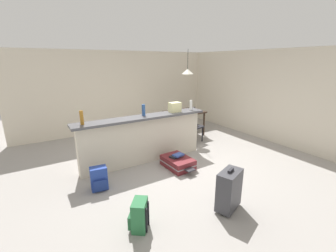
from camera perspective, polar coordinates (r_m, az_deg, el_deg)
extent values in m
cube|color=gray|center=(5.17, 1.76, -9.07)|extent=(13.00, 13.00, 0.05)
cube|color=beige|center=(7.47, -11.30, 8.70)|extent=(6.60, 0.10, 2.50)
cube|color=beige|center=(7.09, 21.64, 7.50)|extent=(0.10, 6.00, 2.50)
cube|color=beige|center=(4.96, -6.08, -3.70)|extent=(2.80, 0.20, 1.00)
cube|color=#4C4C51|center=(4.81, -6.26, 2.19)|extent=(2.96, 0.40, 0.05)
cylinder|color=#9E661E|center=(4.41, -21.13, 1.99)|extent=(0.07, 0.07, 0.26)
cylinder|color=#284C89|center=(4.84, -6.25, 4.05)|extent=(0.07, 0.07, 0.24)
cylinder|color=silver|center=(5.42, 5.85, 5.33)|extent=(0.07, 0.07, 0.24)
cube|color=beige|center=(5.19, 1.74, 4.82)|extent=(0.26, 0.18, 0.22)
cube|color=#332319|center=(6.74, 4.20, 3.60)|extent=(1.10, 0.80, 0.04)
cylinder|color=#332319|center=(6.29, 2.32, -0.77)|extent=(0.06, 0.06, 0.70)
cylinder|color=#332319|center=(6.86, 9.12, 0.49)|extent=(0.06, 0.06, 0.70)
cylinder|color=#332319|center=(6.84, -0.86, 0.64)|extent=(0.06, 0.06, 0.70)
cylinder|color=#332319|center=(7.37, 5.69, 1.70)|extent=(0.06, 0.06, 0.70)
cube|color=black|center=(6.27, 6.77, -0.15)|extent=(0.48, 0.48, 0.04)
cube|color=black|center=(6.31, 5.59, 2.44)|extent=(0.40, 0.12, 0.48)
cylinder|color=black|center=(6.12, 6.90, -2.77)|extent=(0.04, 0.04, 0.41)
cylinder|color=black|center=(6.36, 8.73, -2.11)|extent=(0.04, 0.04, 0.41)
cylinder|color=black|center=(6.32, 4.66, -2.10)|extent=(0.04, 0.04, 0.41)
cylinder|color=black|center=(6.55, 6.52, -1.49)|extent=(0.04, 0.04, 0.41)
cylinder|color=black|center=(6.57, 5.07, 16.49)|extent=(0.01, 0.01, 0.55)
cone|color=white|center=(6.58, 5.00, 13.65)|extent=(0.34, 0.34, 0.14)
sphere|color=white|center=(6.58, 4.98, 12.96)|extent=(0.07, 0.07, 0.07)
cube|color=maroon|center=(4.83, 2.48, -9.22)|extent=(0.51, 0.70, 0.22)
cube|color=gray|center=(4.83, 2.48, -9.22)|extent=(0.52, 0.71, 0.02)
cube|color=#2D2D33|center=(4.54, 5.61, -11.02)|extent=(0.19, 0.15, 0.02)
cube|color=#38383D|center=(3.59, 15.28, -15.40)|extent=(0.50, 0.38, 0.60)
cylinder|color=black|center=(3.61, 13.65, -20.82)|extent=(0.07, 0.05, 0.06)
cylinder|color=black|center=(3.90, 16.10, -17.92)|extent=(0.07, 0.05, 0.06)
cube|color=#232328|center=(3.44, 15.68, -10.84)|extent=(0.15, 0.09, 0.04)
cube|color=#233D93|center=(4.19, -17.16, -12.61)|extent=(0.30, 0.21, 0.42)
cube|color=navy|center=(4.13, -16.85, -14.20)|extent=(0.23, 0.09, 0.19)
cube|color=black|center=(4.28, -18.28, -12.38)|extent=(0.04, 0.03, 0.36)
cube|color=black|center=(4.30, -16.40, -12.12)|extent=(0.04, 0.03, 0.36)
cube|color=#286B3D|center=(3.23, -7.19, -21.54)|extent=(0.31, 0.33, 0.42)
cube|color=#205530|center=(3.29, -9.16, -22.35)|extent=(0.18, 0.21, 0.19)
cube|color=black|center=(3.28, -5.07, -21.26)|extent=(0.04, 0.04, 0.36)
cube|color=black|center=(3.17, -5.55, -22.78)|extent=(0.04, 0.04, 0.36)
cube|color=black|center=(4.79, 1.80, -7.75)|extent=(0.25, 0.21, 0.03)
cube|color=#334C99|center=(4.79, 2.66, -7.36)|extent=(0.25, 0.20, 0.03)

